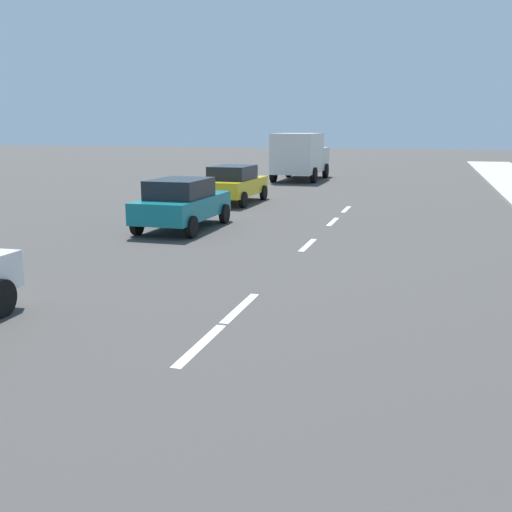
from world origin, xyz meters
The scene contains 9 objects.
ground_plane centered at (0.00, 20.00, 0.00)m, with size 160.00×160.00×0.00m, color #423F3D.
lane_stripe_3 centered at (0.00, 11.52, 0.00)m, with size 0.16×1.80×0.01m, color white.
lane_stripe_4 centered at (0.00, 13.42, 0.00)m, with size 0.16×1.80×0.01m, color white.
lane_stripe_5 centered at (0.00, 19.36, 0.00)m, with size 0.16×1.80×0.01m, color white.
lane_stripe_6 centered at (0.00, 23.61, 0.00)m, with size 0.16×1.80×0.01m, color white.
lane_stripe_7 centered at (0.00, 26.87, 0.00)m, with size 0.16×1.80×0.01m, color white.
parked_car_teal centered at (-4.27, 20.82, 0.84)m, with size 1.93×4.13×1.57m.
parked_car_yellow centered at (-4.81, 27.53, 0.84)m, with size 1.97×4.14×1.57m.
delivery_truck centered at (-4.55, 39.50, 1.50)m, with size 2.69×6.25×2.80m.
Camera 1 is at (3.05, 3.96, 3.07)m, focal length 41.53 mm.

